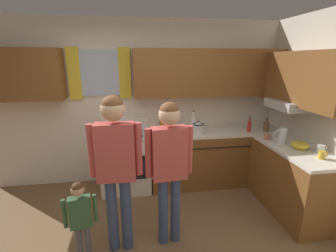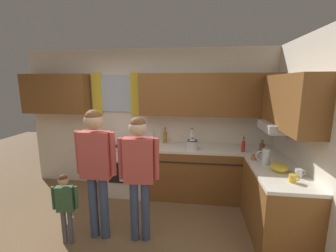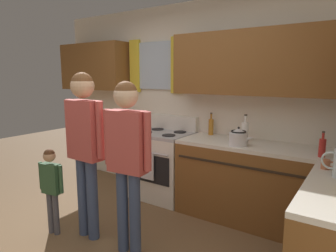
{
  "view_description": "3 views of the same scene",
  "coord_description": "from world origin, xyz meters",
  "px_view_note": "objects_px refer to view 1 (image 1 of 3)",
  "views": [
    {
      "loc": [
        -0.09,
        -1.94,
        2.0
      ],
      "look_at": [
        0.35,
        0.96,
        1.17
      ],
      "focal_mm": 25.31,
      "sensor_mm": 36.0,
      "label": 1
    },
    {
      "loc": [
        0.95,
        -2.25,
        1.99
      ],
      "look_at": [
        0.53,
        0.91,
        1.38
      ],
      "focal_mm": 24.1,
      "sensor_mm": 36.0,
      "label": 2
    },
    {
      "loc": [
        2.01,
        -1.65,
        1.65
      ],
      "look_at": [
        0.5,
        0.58,
        1.19
      ],
      "focal_mm": 31.71,
      "sensor_mm": 36.0,
      "label": 3
    }
  ],
  "objects_px": {
    "bottle_oil_amber": "(162,122)",
    "cup_terracotta": "(267,137)",
    "mug_ceramic_white": "(321,149)",
    "mug_mustard_yellow": "(322,155)",
    "mixing_bowl": "(300,145)",
    "adult_in_plaid": "(169,159)",
    "bottle_squat_brown": "(266,127)",
    "small_child": "(81,215)",
    "stove_oven": "(126,160)",
    "stovetop_kettle": "(198,128)",
    "adult_holding_child": "(116,158)",
    "bottle_milk_white": "(193,122)",
    "bottle_sauce_red": "(249,126)",
    "water_pitcher": "(282,135)"
  },
  "relations": [
    {
      "from": "bottle_oil_amber",
      "to": "cup_terracotta",
      "type": "xyz_separation_m",
      "value": [
        1.41,
        -0.78,
        -0.07
      ]
    },
    {
      "from": "cup_terracotta",
      "to": "mug_ceramic_white",
      "type": "bearing_deg",
      "value": -54.43
    },
    {
      "from": "mug_mustard_yellow",
      "to": "mixing_bowl",
      "type": "relative_size",
      "value": 0.55
    },
    {
      "from": "bottle_oil_amber",
      "to": "mixing_bowl",
      "type": "xyz_separation_m",
      "value": [
        1.62,
        -1.17,
        -0.06
      ]
    },
    {
      "from": "mixing_bowl",
      "to": "adult_in_plaid",
      "type": "relative_size",
      "value": 0.14
    },
    {
      "from": "bottle_squat_brown",
      "to": "small_child",
      "type": "bearing_deg",
      "value": -153.9
    },
    {
      "from": "stove_oven",
      "to": "stovetop_kettle",
      "type": "height_order",
      "value": "stovetop_kettle"
    },
    {
      "from": "mug_mustard_yellow",
      "to": "adult_holding_child",
      "type": "distance_m",
      "value": 2.31
    },
    {
      "from": "bottle_milk_white",
      "to": "cup_terracotta",
      "type": "distance_m",
      "value": 1.12
    },
    {
      "from": "bottle_squat_brown",
      "to": "stovetop_kettle",
      "type": "relative_size",
      "value": 0.75
    },
    {
      "from": "bottle_sauce_red",
      "to": "mug_ceramic_white",
      "type": "relative_size",
      "value": 1.95
    },
    {
      "from": "bottle_oil_amber",
      "to": "bottle_milk_white",
      "type": "bearing_deg",
      "value": -14.5
    },
    {
      "from": "small_child",
      "to": "mug_ceramic_white",
      "type": "bearing_deg",
      "value": 7.34
    },
    {
      "from": "mug_ceramic_white",
      "to": "adult_holding_child",
      "type": "bearing_deg",
      "value": -175.67
    },
    {
      "from": "stovetop_kettle",
      "to": "small_child",
      "type": "xyz_separation_m",
      "value": [
        -1.5,
        -1.29,
        -0.42
      ]
    },
    {
      "from": "stove_oven",
      "to": "adult_in_plaid",
      "type": "xyz_separation_m",
      "value": [
        0.49,
        -1.26,
        0.54
      ]
    },
    {
      "from": "mixing_bowl",
      "to": "mug_ceramic_white",
      "type": "bearing_deg",
      "value": -40.14
    },
    {
      "from": "bottle_squat_brown",
      "to": "small_child",
      "type": "xyz_separation_m",
      "value": [
        -2.6,
        -1.27,
        -0.4
      ]
    },
    {
      "from": "bottle_milk_white",
      "to": "cup_terracotta",
      "type": "relative_size",
      "value": 2.88
    },
    {
      "from": "mug_ceramic_white",
      "to": "adult_holding_child",
      "type": "xyz_separation_m",
      "value": [
        -2.44,
        -0.18,
        0.11
      ]
    },
    {
      "from": "stove_oven",
      "to": "water_pitcher",
      "type": "distance_m",
      "value": 2.3
    },
    {
      "from": "bottle_squat_brown",
      "to": "water_pitcher",
      "type": "relative_size",
      "value": 0.93
    },
    {
      "from": "mug_ceramic_white",
      "to": "small_child",
      "type": "relative_size",
      "value": 0.14
    },
    {
      "from": "cup_terracotta",
      "to": "stove_oven",
      "type": "bearing_deg",
      "value": 164.48
    },
    {
      "from": "bottle_sauce_red",
      "to": "bottle_squat_brown",
      "type": "bearing_deg",
      "value": -2.24
    },
    {
      "from": "stovetop_kettle",
      "to": "adult_in_plaid",
      "type": "distance_m",
      "value": 1.26
    },
    {
      "from": "bottle_squat_brown",
      "to": "adult_in_plaid",
      "type": "xyz_separation_m",
      "value": [
        -1.72,
        -1.08,
        0.03
      ]
    },
    {
      "from": "stove_oven",
      "to": "small_child",
      "type": "xyz_separation_m",
      "value": [
        -0.39,
        -1.46,
        0.11
      ]
    },
    {
      "from": "stovetop_kettle",
      "to": "small_child",
      "type": "bearing_deg",
      "value": -139.32
    },
    {
      "from": "bottle_oil_amber",
      "to": "bottle_milk_white",
      "type": "height_order",
      "value": "bottle_milk_white"
    },
    {
      "from": "mug_mustard_yellow",
      "to": "bottle_milk_white",
      "type": "bearing_deg",
      "value": 130.49
    },
    {
      "from": "bottle_milk_white",
      "to": "adult_holding_child",
      "type": "height_order",
      "value": "adult_holding_child"
    },
    {
      "from": "bottle_squat_brown",
      "to": "small_child",
      "type": "relative_size",
      "value": 0.22
    },
    {
      "from": "mug_ceramic_white",
      "to": "stovetop_kettle",
      "type": "xyz_separation_m",
      "value": [
        -1.28,
        0.93,
        0.05
      ]
    },
    {
      "from": "bottle_sauce_red",
      "to": "mug_mustard_yellow",
      "type": "xyz_separation_m",
      "value": [
        0.33,
        -1.1,
        -0.05
      ]
    },
    {
      "from": "adult_holding_child",
      "to": "mixing_bowl",
      "type": "bearing_deg",
      "value": 8.31
    },
    {
      "from": "mixing_bowl",
      "to": "adult_in_plaid",
      "type": "height_order",
      "value": "adult_in_plaid"
    },
    {
      "from": "mixing_bowl",
      "to": "small_child",
      "type": "bearing_deg",
      "value": -169.06
    },
    {
      "from": "adult_holding_child",
      "to": "adult_in_plaid",
      "type": "distance_m",
      "value": 0.54
    },
    {
      "from": "bottle_oil_amber",
      "to": "mixing_bowl",
      "type": "relative_size",
      "value": 1.32
    },
    {
      "from": "bottle_squat_brown",
      "to": "water_pitcher",
      "type": "xyz_separation_m",
      "value": [
        -0.1,
        -0.54,
        0.03
      ]
    },
    {
      "from": "stove_oven",
      "to": "small_child",
      "type": "relative_size",
      "value": 1.2
    },
    {
      "from": "mug_mustard_yellow",
      "to": "stove_oven",
      "type": "bearing_deg",
      "value": 150.6
    },
    {
      "from": "bottle_milk_white",
      "to": "small_child",
      "type": "relative_size",
      "value": 0.34
    },
    {
      "from": "water_pitcher",
      "to": "adult_holding_child",
      "type": "height_order",
      "value": "adult_holding_child"
    },
    {
      "from": "bottle_oil_amber",
      "to": "cup_terracotta",
      "type": "relative_size",
      "value": 2.63
    },
    {
      "from": "adult_in_plaid",
      "to": "mug_mustard_yellow",
      "type": "bearing_deg",
      "value": -0.33
    },
    {
      "from": "stovetop_kettle",
      "to": "adult_in_plaid",
      "type": "height_order",
      "value": "adult_in_plaid"
    },
    {
      "from": "bottle_oil_amber",
      "to": "adult_holding_child",
      "type": "distance_m",
      "value": 1.63
    },
    {
      "from": "bottle_milk_white",
      "to": "bottle_oil_amber",
      "type": "bearing_deg",
      "value": 165.5
    }
  ]
}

